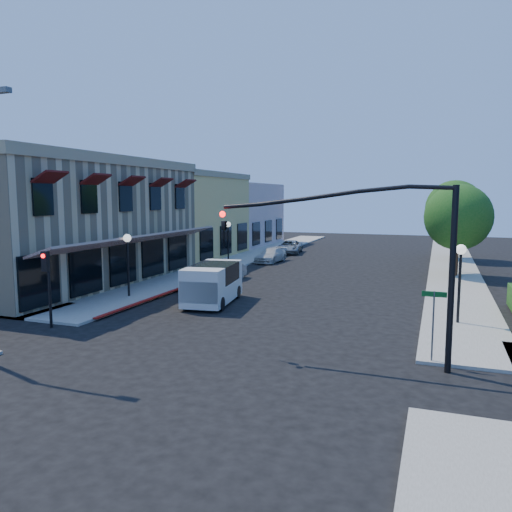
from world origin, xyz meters
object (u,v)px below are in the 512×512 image
(signal_mast_arm, at_px, (383,244))
(lamppost_left_near, at_px, (128,249))
(street_tree_b, at_px, (455,209))
(street_name_sign, at_px, (433,315))
(secondary_signal, at_px, (47,275))
(street_tree_a, at_px, (458,217))
(lamppost_right_near, at_px, (460,264))
(parked_car_c, at_px, (271,255))
(parked_car_b, at_px, (228,272))
(lamppost_left_far, at_px, (228,232))
(parked_car_a, at_px, (198,279))
(lamppost_right_far, at_px, (452,236))
(white_van, at_px, (212,281))
(parked_car_d, at_px, (290,247))

(signal_mast_arm, xyz_separation_m, lamppost_left_near, (-14.36, 6.50, -1.35))
(street_tree_b, bearing_deg, street_name_sign, -92.50)
(secondary_signal, bearing_deg, street_tree_a, 50.79)
(lamppost_right_near, distance_m, parked_car_c, 22.34)
(street_tree_b, distance_m, street_name_sign, 29.96)
(parked_car_b, bearing_deg, lamppost_left_near, -106.16)
(street_tree_a, distance_m, lamppost_right_near, 14.08)
(lamppost_left_far, distance_m, parked_car_a, 10.49)
(signal_mast_arm, bearing_deg, street_name_sign, 23.20)
(lamppost_right_far, height_order, parked_car_a, lamppost_right_far)
(lamppost_right_far, xyz_separation_m, parked_car_c, (-14.33, 1.00, -2.14))
(street_tree_b, xyz_separation_m, lamppost_left_near, (-17.30, -24.00, -1.81))
(lamppost_right_near, bearing_deg, lamppost_right_far, 90.00)
(street_tree_a, xyz_separation_m, signal_mast_arm, (-2.94, -20.50, -0.11))
(street_name_sign, distance_m, parked_car_a, 16.88)
(parked_car_a, distance_m, parked_car_b, 3.38)
(lamppost_left_far, bearing_deg, lamppost_left_near, -90.00)
(secondary_signal, xyz_separation_m, white_van, (4.49, 6.89, -1.12))
(signal_mast_arm, height_order, street_name_sign, signal_mast_arm)
(lamppost_left_near, distance_m, parked_car_c, 17.34)
(street_tree_b, xyz_separation_m, parked_car_a, (-15.00, -20.00, -3.99))
(lamppost_left_near, relative_size, lamppost_right_far, 1.00)
(white_van, bearing_deg, street_tree_b, 62.55)
(parked_car_c, bearing_deg, parked_car_d, 97.54)
(parked_car_a, bearing_deg, parked_car_c, 86.83)
(street_name_sign, xyz_separation_m, lamppost_right_far, (1.00, 21.80, 1.04))
(street_name_sign, bearing_deg, parked_car_b, 135.07)
(secondary_signal, height_order, lamppost_left_near, lamppost_left_near)
(street_tree_b, relative_size, street_name_sign, 2.81)
(lamppost_left_near, distance_m, parked_car_a, 5.10)
(parked_car_d, bearing_deg, street_tree_b, -7.84)
(street_tree_a, bearing_deg, parked_car_c, 168.41)
(white_van, bearing_deg, lamppost_left_far, 110.00)
(street_tree_b, relative_size, parked_car_d, 1.54)
(street_tree_a, height_order, signal_mast_arm, street_tree_a)
(street_tree_b, height_order, secondary_signal, street_tree_b)
(lamppost_right_near, bearing_deg, street_name_sign, -99.78)
(parked_car_c, height_order, parked_car_d, parked_car_d)
(street_name_sign, xyz_separation_m, white_van, (-11.01, 6.10, -0.50))
(street_tree_b, bearing_deg, parked_car_a, -126.87)
(street_name_sign, bearing_deg, lamppost_left_far, 128.94)
(street_tree_a, height_order, parked_car_a, street_tree_a)
(signal_mast_arm, height_order, lamppost_right_near, signal_mast_arm)
(street_tree_a, xyz_separation_m, white_van, (-12.31, -13.70, -3.00))
(parked_car_c, bearing_deg, lamppost_left_far, -127.10)
(street_tree_a, bearing_deg, signal_mast_arm, -98.17)
(white_van, bearing_deg, parked_car_b, 107.04)
(lamppost_right_near, bearing_deg, signal_mast_arm, -112.12)
(lamppost_right_near, xyz_separation_m, parked_car_d, (-14.70, 24.00, -2.10))
(parked_car_a, bearing_deg, street_tree_a, 32.13)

